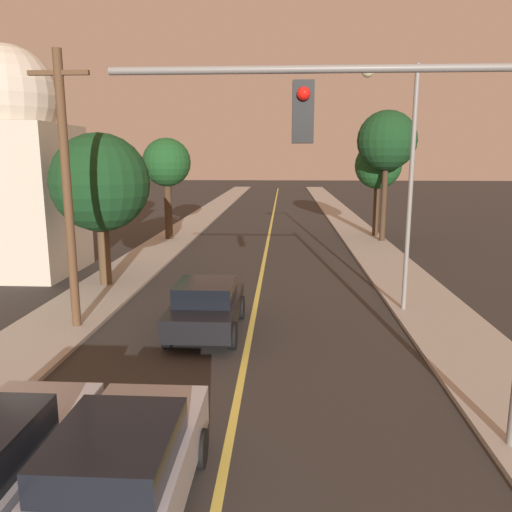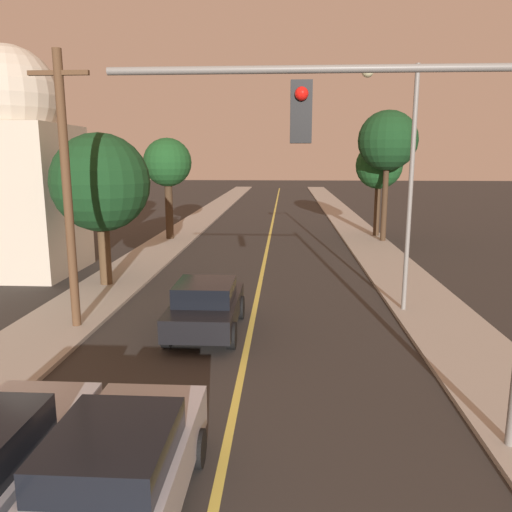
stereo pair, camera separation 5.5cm
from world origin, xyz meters
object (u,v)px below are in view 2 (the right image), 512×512
(tree_right_near, at_px, (388,141))
(car_near_lane_front, at_px, (117,473))
(domed_building_left, at_px, (15,166))
(streetlamp_right, at_px, (400,158))
(tree_left_near, at_px, (101,183))
(traffic_signal_mast, at_px, (429,182))
(tree_right_far, at_px, (379,166))
(car_near_lane_second, at_px, (206,306))
(tree_left_far, at_px, (168,164))
(utility_pole_left, at_px, (67,188))

(tree_right_near, bearing_deg, car_near_lane_front, -108.83)
(domed_building_left, bearing_deg, streetlamp_right, -18.09)
(streetlamp_right, distance_m, tree_left_near, 10.38)
(traffic_signal_mast, bearing_deg, streetlamp_right, 80.94)
(car_near_lane_front, height_order, domed_building_left, domed_building_left)
(car_near_lane_front, xyz_separation_m, tree_right_near, (7.68, 22.52, 4.88))
(car_near_lane_front, bearing_deg, tree_right_near, 71.17)
(tree_right_near, bearing_deg, tree_right_far, 91.57)
(tree_left_near, xyz_separation_m, domed_building_left, (-4.30, 2.14, 0.55))
(car_near_lane_front, bearing_deg, domed_building_left, 121.86)
(car_near_lane_second, height_order, tree_left_near, tree_left_near)
(tree_left_far, distance_m, domed_building_left, 9.43)
(streetlamp_right, height_order, tree_right_near, streetlamp_right)
(car_near_lane_front, height_order, tree_right_far, tree_right_far)
(car_near_lane_second, relative_size, tree_right_near, 0.54)
(tree_left_near, bearing_deg, tree_right_far, 45.65)
(tree_right_near, xyz_separation_m, tree_right_far, (-0.05, 1.93, -1.38))
(streetlamp_right, relative_size, tree_right_far, 1.32)
(traffic_signal_mast, bearing_deg, tree_right_far, 81.60)
(tree_left_near, xyz_separation_m, tree_right_far, (12.14, 12.42, 0.38))
(car_near_lane_second, bearing_deg, tree_left_near, 134.10)
(car_near_lane_front, height_order, utility_pole_left, utility_pole_left)
(traffic_signal_mast, relative_size, tree_right_far, 1.18)
(tree_left_far, distance_m, tree_right_far, 12.31)
(traffic_signal_mast, bearing_deg, car_near_lane_second, 128.82)
(streetlamp_right, xyz_separation_m, tree_right_far, (2.12, 14.96, -0.53))
(tree_left_far, bearing_deg, domed_building_left, -116.95)
(tree_left_far, xyz_separation_m, tree_right_near, (12.21, -0.06, 1.22))
(tree_left_near, bearing_deg, car_near_lane_front, -69.45)
(tree_left_near, distance_m, tree_right_far, 17.37)
(streetlamp_right, height_order, tree_left_far, streetlamp_right)
(streetlamp_right, bearing_deg, car_near_lane_second, -158.98)
(car_near_lane_front, distance_m, traffic_signal_mast, 6.03)
(tree_right_near, relative_size, tree_right_far, 1.29)
(streetlamp_right, xyz_separation_m, tree_left_far, (-10.04, 13.08, -0.37))
(car_near_lane_front, distance_m, tree_left_near, 13.23)
(tree_left_near, bearing_deg, traffic_signal_mast, -48.62)
(utility_pole_left, xyz_separation_m, domed_building_left, (-5.10, 6.75, 0.43))
(tree_left_far, bearing_deg, tree_right_far, 8.76)
(car_near_lane_front, xyz_separation_m, streetlamp_right, (5.51, 9.50, 4.02))
(tree_left_far, relative_size, domed_building_left, 0.63)
(tree_right_near, height_order, domed_building_left, domed_building_left)
(tree_right_far, xyz_separation_m, domed_building_left, (-16.44, -10.28, 0.17))
(streetlamp_right, bearing_deg, tree_left_far, 127.51)
(tree_right_near, bearing_deg, tree_left_near, -139.30)
(car_near_lane_second, height_order, utility_pole_left, utility_pole_left)
(car_near_lane_second, height_order, tree_right_near, tree_right_near)
(utility_pole_left, xyz_separation_m, tree_right_far, (11.34, 17.03, 0.26))
(tree_left_near, height_order, tree_right_near, tree_right_near)
(tree_right_far, bearing_deg, tree_right_near, -88.43)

